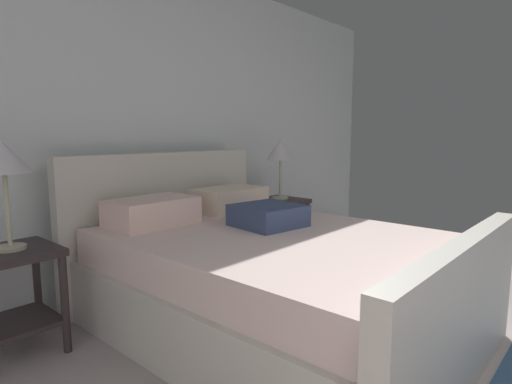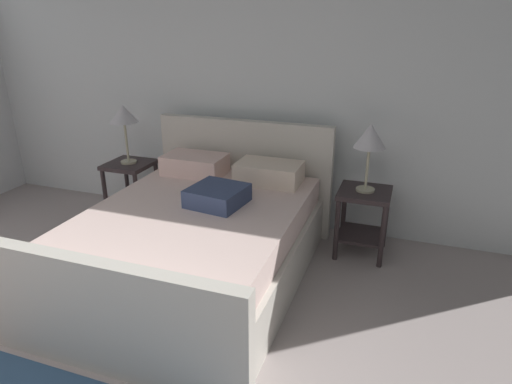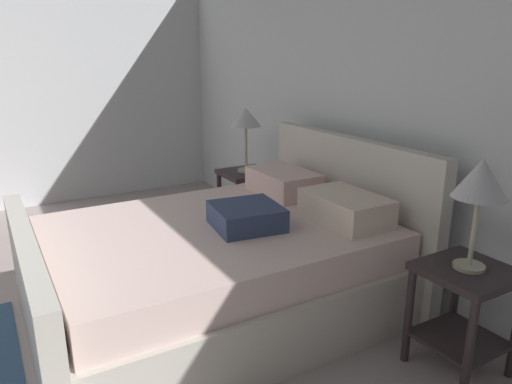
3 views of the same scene
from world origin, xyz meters
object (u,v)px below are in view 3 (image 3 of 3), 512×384
Objects in this scene: table_lamp_left at (246,119)px; table_lamp_right at (481,182)px; nightstand_left at (246,192)px; bed at (223,263)px; nightstand_right at (464,302)px.

table_lamp_right is at bearing 0.03° from table_lamp_left.
bed is at bearing -35.04° from nightstand_left.
table_lamp_right is at bearing 0.03° from nightstand_left.
table_lamp_left is (-2.37, -0.00, 0.68)m from nightstand_right.
table_lamp_right is 2.37m from table_lamp_left.
nightstand_left is at bearing -179.97° from table_lamp_right.
nightstand_right is 0.66m from table_lamp_right.
nightstand_right is (1.18, 0.83, 0.06)m from bed.
table_lamp_left is at bearing 0.00° from nightstand_left.
table_lamp_right is 0.97× the size of nightstand_left.
table_lamp_left is (-2.37, -0.00, 0.02)m from table_lamp_right.
bed is 3.77× the size of nightstand_left.
table_lamp_right reaches higher than nightstand_right.
bed is 1.45m from nightstand_right.
table_lamp_right reaches higher than bed.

